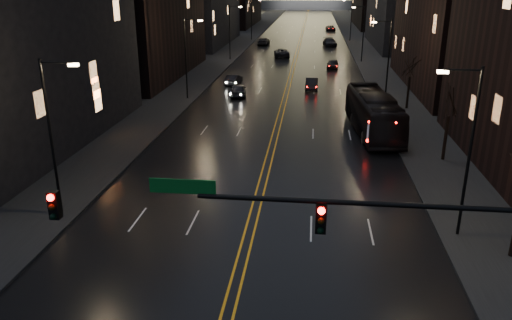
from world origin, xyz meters
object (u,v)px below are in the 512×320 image
(traffic_signal, at_px, (396,236))
(bus, at_px, (373,113))
(receding_car_a, at_px, (312,84))
(oncoming_car_b, at_px, (233,80))
(oncoming_car_a, at_px, (238,90))

(traffic_signal, height_order, bus, traffic_signal)
(receding_car_a, bearing_deg, traffic_signal, -85.68)
(bus, bearing_deg, oncoming_car_b, 123.11)
(oncoming_car_a, relative_size, oncoming_car_b, 1.07)
(traffic_signal, bearing_deg, oncoming_car_a, 105.09)
(oncoming_car_a, xyz_separation_m, oncoming_car_b, (-1.61, 6.64, -0.07))
(traffic_signal, height_order, oncoming_car_a, traffic_signal)
(bus, height_order, oncoming_car_a, bus)
(oncoming_car_b, bearing_deg, oncoming_car_a, 110.43)
(oncoming_car_a, bearing_deg, bus, 129.47)
(receding_car_a, bearing_deg, bus, -72.32)
(bus, relative_size, receding_car_a, 2.97)
(oncoming_car_a, bearing_deg, oncoming_car_b, -83.46)
(bus, xyz_separation_m, receding_car_a, (-5.49, 18.10, -1.07))
(bus, bearing_deg, receding_car_a, 101.87)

